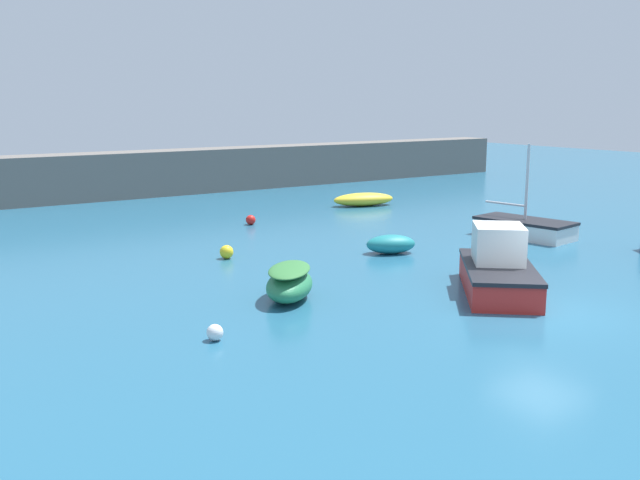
{
  "coord_description": "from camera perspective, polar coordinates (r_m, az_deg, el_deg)",
  "views": [
    {
      "loc": [
        -15.92,
        -12.46,
        5.88
      ],
      "look_at": [
        -1.9,
        8.44,
        0.92
      ],
      "focal_mm": 40.0,
      "sensor_mm": 36.0,
      "label": 1
    }
  ],
  "objects": [
    {
      "name": "mooring_buoy_red",
      "position": [
        34.29,
        -5.57,
        1.61
      ],
      "size": [
        0.47,
        0.47,
        0.47
      ],
      "primitive_type": "sphere",
      "color": "red",
      "rests_on": "ground_plane"
    },
    {
      "name": "sailboat_twin_hulled",
      "position": [
        32.24,
        16.04,
        0.95
      ],
      "size": [
        2.56,
        4.4,
        4.06
      ],
      "rotation": [
        0.0,
        0.0,
        4.87
      ],
      "color": "white",
      "rests_on": "ground_plane"
    },
    {
      "name": "fishing_dinghy_green",
      "position": [
        27.86,
        5.68,
        -0.33
      ],
      "size": [
        2.21,
        1.76,
        0.73
      ],
      "rotation": [
        0.0,
        0.0,
        2.74
      ],
      "color": "teal",
      "rests_on": "ground_plane"
    },
    {
      "name": "rowboat_blue_near",
      "position": [
        40.34,
        3.5,
        3.27
      ],
      "size": [
        3.78,
        2.25,
        0.74
      ],
      "rotation": [
        0.0,
        0.0,
        6.01
      ],
      "color": "yellow",
      "rests_on": "ground_plane"
    },
    {
      "name": "cabin_cruiser_white",
      "position": [
        22.79,
        14.08,
        -2.27
      ],
      "size": [
        4.63,
        4.93,
        2.07
      ],
      "rotation": [
        0.0,
        0.0,
        4.01
      ],
      "color": "red",
      "rests_on": "ground_plane"
    },
    {
      "name": "mooring_buoy_white",
      "position": [
        18.02,
        -8.41,
        -7.33
      ],
      "size": [
        0.42,
        0.42,
        0.42
      ],
      "primitive_type": "sphere",
      "color": "white",
      "rests_on": "ground_plane"
    },
    {
      "name": "harbor_breakwater",
      "position": [
        45.89,
        -13.45,
        5.21
      ],
      "size": [
        57.2,
        2.54,
        2.77
      ],
      "primitive_type": "cube",
      "color": "#66605B",
      "rests_on": "ground_plane"
    },
    {
      "name": "rowboat_with_red_cover",
      "position": [
        21.37,
        -2.46,
        -3.41
      ],
      "size": [
        2.79,
        2.93,
        1.03
      ],
      "rotation": [
        0.0,
        0.0,
        4.0
      ],
      "color": "#287A4C",
      "rests_on": "ground_plane"
    },
    {
      "name": "mooring_buoy_yellow",
      "position": [
        27.05,
        -7.48,
        -0.95
      ],
      "size": [
        0.52,
        0.52,
        0.52
      ],
      "primitive_type": "sphere",
      "color": "yellow",
      "rests_on": "ground_plane"
    },
    {
      "name": "ground_plane",
      "position": [
        21.08,
        17.42,
        -5.86
      ],
      "size": [
        120.0,
        120.0,
        0.2
      ],
      "primitive_type": "cube",
      "color": "#235B7A"
    }
  ]
}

